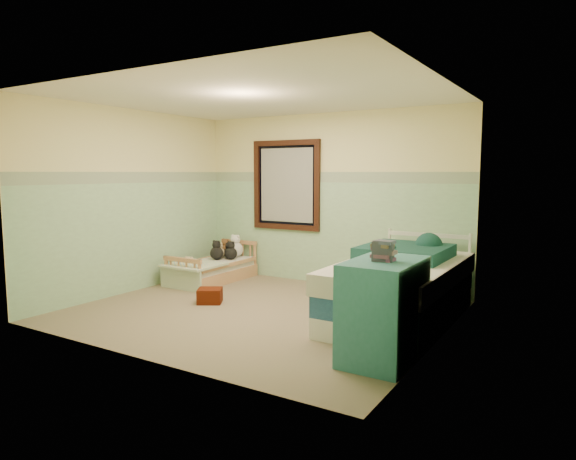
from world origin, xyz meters
The scene contains 29 objects.
floor centered at (0.00, 0.00, -0.01)m, with size 4.20×3.60×0.02m, color brown.
ceiling centered at (0.00, 0.00, 2.51)m, with size 4.20×3.60×0.02m, color silver.
wall_back centered at (0.00, 1.80, 1.25)m, with size 4.20×0.04×2.50m, color beige.
wall_front centered at (0.00, -1.80, 1.25)m, with size 4.20×0.04×2.50m, color beige.
wall_left centered at (-2.10, 0.00, 1.25)m, with size 0.04×3.60×2.50m, color beige.
wall_right centered at (2.10, 0.00, 1.25)m, with size 0.04×3.60×2.50m, color beige.
wainscot_mint centered at (0.00, 1.79, 0.75)m, with size 4.20×0.01×1.50m, color #8EB790.
border_strip centered at (0.00, 1.79, 1.57)m, with size 4.20×0.01×0.15m, color #45674D.
window_frame centered at (-0.70, 1.76, 1.45)m, with size 1.16×0.06×1.36m, color black.
window_blinds centered at (-0.70, 1.77, 1.45)m, with size 0.92×0.01×1.12m, color beige.
toddler_bed_frame centered at (-1.57, 1.05, 0.09)m, with size 0.69×1.38×0.18m, color #A0643E.
toddler_mattress centered at (-1.57, 1.05, 0.24)m, with size 0.63×1.32×0.12m, color silver.
patchwork_quilt centered at (-1.57, 0.62, 0.31)m, with size 0.75×0.69×0.03m, color #80A3C3.
plush_bed_brown centered at (-1.72, 1.55, 0.39)m, with size 0.19×0.19×0.19m, color brown.
plush_bed_white centered at (-1.52, 1.55, 0.42)m, with size 0.24×0.24×0.24m, color white.
plush_bed_tan centered at (-1.67, 1.33, 0.38)m, with size 0.17×0.17×0.17m, color beige.
plush_bed_dark centered at (-1.44, 1.33, 0.39)m, with size 0.19×0.19×0.19m, color black.
plush_floor_cream centered at (-1.61, 0.68, 0.12)m, with size 0.23×0.23×0.23m, color white.
plush_floor_tan centered at (-1.91, 0.89, 0.12)m, with size 0.25×0.25×0.25m, color beige.
twin_bed_frame centered at (1.55, 0.52, 0.11)m, with size 1.09×2.19×0.22m, color white.
twin_boxspring centered at (1.55, 0.52, 0.33)m, with size 1.09×2.19×0.22m, color navy.
twin_mattress centered at (1.55, 0.52, 0.55)m, with size 1.14×2.23×0.22m, color silver.
teal_blanket centered at (1.50, 0.82, 0.73)m, with size 0.93×0.98×0.14m, color #163D3B.
dresser centered at (1.81, -0.69, 0.44)m, with size 0.55×0.89×0.89m, color teal.
book_stack centered at (1.81, -0.73, 0.97)m, with size 0.17×0.13×0.17m, color brown.
red_pillow centered at (-0.75, 0.00, 0.09)m, with size 0.30×0.26×0.18m, color maroon.
floor_book centered at (-0.90, 0.18, 0.01)m, with size 0.23×0.18×0.02m, color yellow.
extra_plush_0 centered at (-1.61, 1.20, 0.40)m, with size 0.20×0.20×0.20m, color black.
extra_plush_1 centered at (-1.57, 1.44, 0.38)m, with size 0.16×0.16×0.16m, color black.
Camera 1 is at (3.33, -4.79, 1.64)m, focal length 31.35 mm.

